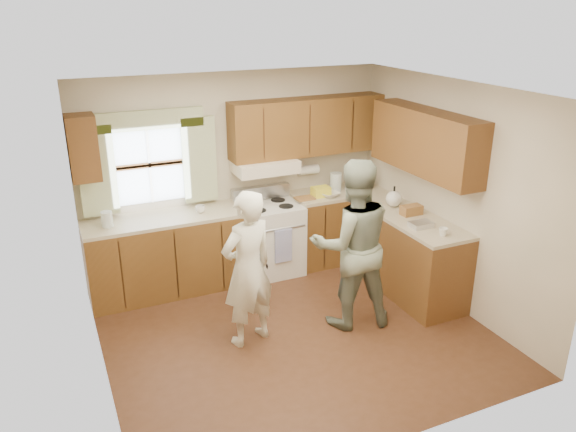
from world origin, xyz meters
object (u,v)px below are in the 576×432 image
stove (269,237)px  woman_left (248,269)px  child (253,274)px  woman_right (352,244)px

stove → woman_left: woman_left is taller
woman_left → child: size_ratio=1.95×
woman_right → child: 1.19m
stove → woman_left: bearing=-119.8°
stove → child: 0.93m
woman_left → stove: bearing=-136.0°
woman_left → child: (0.28, 0.60, -0.39)m
stove → child: bearing=-123.1°
stove → woman_left: size_ratio=0.66×
stove → woman_right: woman_right is taller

